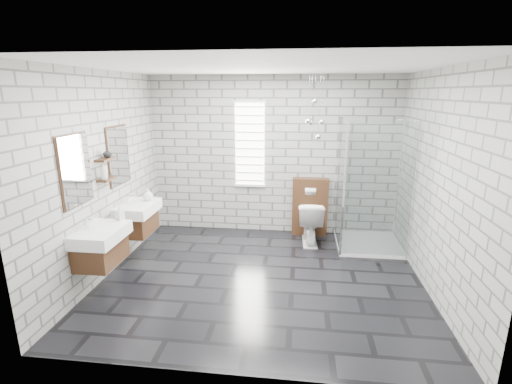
% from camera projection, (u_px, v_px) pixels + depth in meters
% --- Properties ---
extents(floor, '(4.20, 3.60, 0.02)m').
position_uv_depth(floor, '(262.00, 278.00, 4.99)').
color(floor, black).
rests_on(floor, ground).
extents(ceiling, '(4.20, 3.60, 0.02)m').
position_uv_depth(ceiling, '(263.00, 66.00, 4.28)').
color(ceiling, white).
rests_on(ceiling, wall_back).
extents(wall_back, '(4.20, 0.02, 2.70)m').
position_uv_depth(wall_back, '(273.00, 156.00, 6.37)').
color(wall_back, '#9E9E99').
rests_on(wall_back, floor).
extents(wall_front, '(4.20, 0.02, 2.70)m').
position_uv_depth(wall_front, '(238.00, 233.00, 2.90)').
color(wall_front, '#9E9E99').
rests_on(wall_front, floor).
extents(wall_left, '(0.02, 3.60, 2.70)m').
position_uv_depth(wall_left, '(103.00, 176.00, 4.88)').
color(wall_left, '#9E9E99').
rests_on(wall_left, floor).
extents(wall_right, '(0.02, 3.60, 2.70)m').
position_uv_depth(wall_right, '(439.00, 185.00, 4.39)').
color(wall_right, '#9E9E99').
rests_on(wall_right, floor).
extents(vanity_left, '(0.47, 0.70, 1.57)m').
position_uv_depth(vanity_left, '(98.00, 236.00, 4.42)').
color(vanity_left, '#432714').
rests_on(vanity_left, wall_left).
extents(vanity_right, '(0.47, 0.70, 1.57)m').
position_uv_depth(vanity_right, '(135.00, 210.00, 5.41)').
color(vanity_right, '#432714').
rests_on(vanity_right, wall_left).
extents(shelf_lower, '(0.14, 0.30, 0.03)m').
position_uv_depth(shelf_lower, '(107.00, 179.00, 4.83)').
color(shelf_lower, '#432714').
rests_on(shelf_lower, wall_left).
extents(shelf_upper, '(0.14, 0.30, 0.03)m').
position_uv_depth(shelf_upper, '(105.00, 159.00, 4.76)').
color(shelf_upper, '#432714').
rests_on(shelf_upper, wall_left).
extents(window, '(0.56, 0.05, 1.48)m').
position_uv_depth(window, '(250.00, 144.00, 6.34)').
color(window, white).
rests_on(window, wall_back).
extents(cistern_panel, '(0.60, 0.20, 1.00)m').
position_uv_depth(cistern_panel, '(310.00, 207.00, 6.41)').
color(cistern_panel, '#432714').
rests_on(cistern_panel, floor).
extents(flush_plate, '(0.18, 0.01, 0.12)m').
position_uv_depth(flush_plate, '(311.00, 191.00, 6.23)').
color(flush_plate, silver).
rests_on(flush_plate, cistern_panel).
extents(shower_enclosure, '(1.00, 1.00, 2.03)m').
position_uv_depth(shower_enclosure, '(365.00, 218.00, 5.82)').
color(shower_enclosure, white).
rests_on(shower_enclosure, floor).
extents(pendant_cluster, '(0.30, 0.23, 0.99)m').
position_uv_depth(pendant_cluster, '(315.00, 120.00, 5.69)').
color(pendant_cluster, silver).
rests_on(pendant_cluster, ceiling).
extents(toilet, '(0.43, 0.72, 0.72)m').
position_uv_depth(toilet, '(310.00, 222.00, 6.08)').
color(toilet, white).
rests_on(toilet, floor).
extents(soap_bottle_a, '(0.11, 0.11, 0.18)m').
position_uv_depth(soap_bottle_a, '(120.00, 213.00, 4.68)').
color(soap_bottle_a, '#B2B2B2').
rests_on(soap_bottle_a, vanity_left).
extents(soap_bottle_b, '(0.19, 0.19, 0.19)m').
position_uv_depth(soap_bottle_b, '(148.00, 194.00, 5.52)').
color(soap_bottle_b, '#B2B2B2').
rests_on(soap_bottle_b, vanity_right).
extents(soap_bottle_c, '(0.10, 0.10, 0.23)m').
position_uv_depth(soap_bottle_c, '(103.00, 171.00, 4.72)').
color(soap_bottle_c, '#B2B2B2').
rests_on(soap_bottle_c, shelf_lower).
extents(vase, '(0.11, 0.11, 0.12)m').
position_uv_depth(vase, '(107.00, 153.00, 4.80)').
color(vase, '#B2B2B2').
rests_on(vase, shelf_upper).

